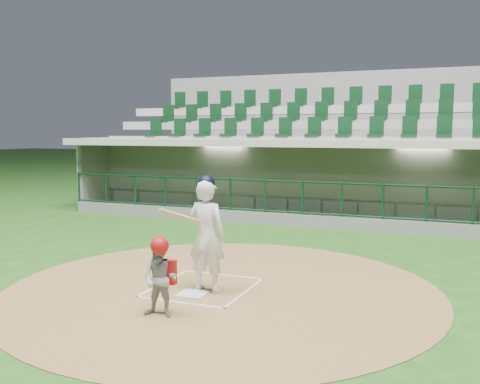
# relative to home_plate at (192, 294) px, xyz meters

# --- Properties ---
(ground) EXTENTS (120.00, 120.00, 0.00)m
(ground) POSITION_rel_home_plate_xyz_m (0.00, 0.70, -0.02)
(ground) COLOR #1F4C15
(ground) RESTS_ON ground
(dirt_circle) EXTENTS (7.20, 7.20, 0.01)m
(dirt_circle) POSITION_rel_home_plate_xyz_m (0.30, 0.50, -0.02)
(dirt_circle) COLOR brown
(dirt_circle) RESTS_ON ground
(home_plate) EXTENTS (0.43, 0.43, 0.02)m
(home_plate) POSITION_rel_home_plate_xyz_m (0.00, 0.00, 0.00)
(home_plate) COLOR silver
(home_plate) RESTS_ON dirt_circle
(batter_box_chalk) EXTENTS (1.55, 1.80, 0.01)m
(batter_box_chalk) POSITION_rel_home_plate_xyz_m (0.00, 0.40, -0.00)
(batter_box_chalk) COLOR white
(batter_box_chalk) RESTS_ON ground
(dugout_structure) EXTENTS (16.40, 3.70, 3.00)m
(dugout_structure) POSITION_rel_home_plate_xyz_m (0.00, 8.51, 0.94)
(dugout_structure) COLOR slate
(dugout_structure) RESTS_ON ground
(seating_deck) EXTENTS (17.00, 6.72, 5.15)m
(seating_deck) POSITION_rel_home_plate_xyz_m (0.00, 11.61, 1.40)
(seating_deck) COLOR gray
(seating_deck) RESTS_ON ground
(batter) EXTENTS (0.89, 0.89, 1.91)m
(batter) POSITION_rel_home_plate_xyz_m (0.14, 0.25, 0.94)
(batter) COLOR white
(batter) RESTS_ON dirt_circle
(catcher) EXTENTS (0.55, 0.45, 1.14)m
(catcher) POSITION_rel_home_plate_xyz_m (0.05, -1.07, 0.56)
(catcher) COLOR #97979C
(catcher) RESTS_ON dirt_circle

